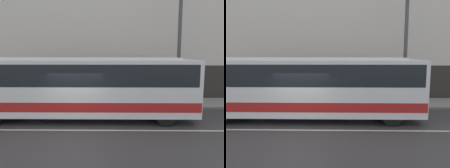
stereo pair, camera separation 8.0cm
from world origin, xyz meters
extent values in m
plane|color=#38383A|center=(0.00, 0.00, 0.00)|extent=(60.00, 60.00, 0.00)
cube|color=gray|center=(0.00, 5.49, 0.06)|extent=(60.00, 2.98, 0.12)
cube|color=silver|center=(0.00, 7.13, 5.09)|extent=(60.00, 0.30, 10.18)
cube|color=#2D2B28|center=(0.00, 6.97, 1.27)|extent=(60.00, 0.06, 2.54)
cube|color=beige|center=(0.00, 0.00, 0.00)|extent=(54.00, 0.14, 0.01)
cube|color=white|center=(-0.26, 1.75, 1.71)|extent=(12.20, 2.48, 2.71)
cube|color=#B21E1E|center=(-0.26, 1.75, 0.90)|extent=(12.14, 2.50, 0.45)
cube|color=black|center=(-0.26, 1.75, 2.37)|extent=(11.84, 2.50, 1.03)
cube|color=orange|center=(5.79, 1.75, 2.87)|extent=(0.12, 1.86, 0.28)
cube|color=white|center=(-0.26, 1.75, 3.12)|extent=(10.37, 2.10, 0.12)
cylinder|color=black|center=(4.24, 0.67, 0.48)|extent=(0.97, 0.28, 0.97)
cylinder|color=black|center=(4.24, 2.83, 0.48)|extent=(0.97, 0.28, 0.97)
cylinder|color=black|center=(-3.96, 2.83, 0.48)|extent=(0.97, 0.28, 0.97)
cylinder|color=#4C4C4F|center=(5.87, 4.71, 4.39)|extent=(0.23, 0.23, 8.55)
cylinder|color=#1E5933|center=(-0.64, 6.09, 0.87)|extent=(0.36, 0.36, 1.51)
sphere|color=tan|center=(-0.64, 6.09, 1.77)|extent=(0.28, 0.28, 0.28)
camera|label=1|loc=(1.82, -9.29, 3.31)|focal=35.00mm
camera|label=2|loc=(1.90, -9.29, 3.31)|focal=35.00mm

